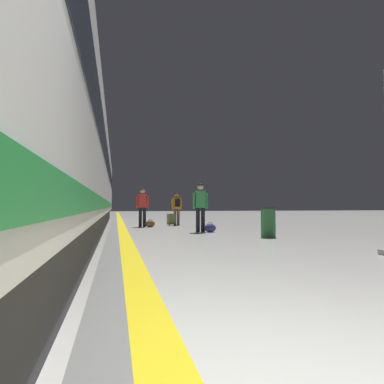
{
  "coord_description": "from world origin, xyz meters",
  "views": [
    {
      "loc": [
        -1.08,
        -0.92,
        0.94
      ],
      "look_at": [
        0.35,
        5.3,
        1.21
      ],
      "focal_mm": 31.1,
      "sensor_mm": 36.0,
      "label": 1
    }
  ],
  "objects_px": {
    "passenger_mid": "(200,204)",
    "passenger_far": "(142,204)",
    "passenger_near": "(177,206)",
    "high_speed_train": "(40,139)",
    "waste_bin": "(268,222)",
    "suitcase_near": "(171,219)",
    "duffel_bag_mid": "(210,228)",
    "duffel_bag_far": "(150,224)"
  },
  "relations": [
    {
      "from": "passenger_mid",
      "to": "passenger_far",
      "type": "bearing_deg",
      "value": 117.51
    },
    {
      "from": "passenger_mid",
      "to": "passenger_near",
      "type": "bearing_deg",
      "value": 90.72
    },
    {
      "from": "passenger_mid",
      "to": "passenger_far",
      "type": "relative_size",
      "value": 1.01
    },
    {
      "from": "high_speed_train",
      "to": "waste_bin",
      "type": "height_order",
      "value": "high_speed_train"
    },
    {
      "from": "passenger_near",
      "to": "suitcase_near",
      "type": "distance_m",
      "value": 0.78
    },
    {
      "from": "duffel_bag_mid",
      "to": "passenger_mid",
      "type": "bearing_deg",
      "value": 155.36
    },
    {
      "from": "duffel_bag_far",
      "to": "waste_bin",
      "type": "xyz_separation_m",
      "value": [
        3.03,
        -5.49,
        0.3
      ]
    },
    {
      "from": "suitcase_near",
      "to": "waste_bin",
      "type": "xyz_separation_m",
      "value": [
        1.92,
        -6.4,
        0.15
      ]
    },
    {
      "from": "high_speed_train",
      "to": "duffel_bag_far",
      "type": "bearing_deg",
      "value": 63.66
    },
    {
      "from": "high_speed_train",
      "to": "waste_bin",
      "type": "bearing_deg",
      "value": 9.55
    },
    {
      "from": "high_speed_train",
      "to": "passenger_near",
      "type": "xyz_separation_m",
      "value": [
        4.67,
        7.77,
        -1.56
      ]
    },
    {
      "from": "high_speed_train",
      "to": "passenger_near",
      "type": "relative_size",
      "value": 22.75
    },
    {
      "from": "duffel_bag_mid",
      "to": "duffel_bag_far",
      "type": "relative_size",
      "value": 1.0
    },
    {
      "from": "passenger_near",
      "to": "duffel_bag_far",
      "type": "bearing_deg",
      "value": -139.3
    },
    {
      "from": "high_speed_train",
      "to": "duffel_bag_mid",
      "type": "distance_m",
      "value": 6.42
    },
    {
      "from": "suitcase_near",
      "to": "passenger_far",
      "type": "distance_m",
      "value": 1.72
    },
    {
      "from": "waste_bin",
      "to": "passenger_far",
      "type": "bearing_deg",
      "value": 120.18
    },
    {
      "from": "passenger_near",
      "to": "passenger_far",
      "type": "relative_size",
      "value": 0.91
    },
    {
      "from": "duffel_bag_far",
      "to": "waste_bin",
      "type": "height_order",
      "value": "waste_bin"
    },
    {
      "from": "suitcase_near",
      "to": "duffel_bag_far",
      "type": "xyz_separation_m",
      "value": [
        -1.11,
        -0.91,
        -0.16
      ]
    },
    {
      "from": "passenger_near",
      "to": "passenger_mid",
      "type": "bearing_deg",
      "value": -89.28
    },
    {
      "from": "duffel_bag_far",
      "to": "waste_bin",
      "type": "relative_size",
      "value": 0.48
    },
    {
      "from": "waste_bin",
      "to": "suitcase_near",
      "type": "bearing_deg",
      "value": 106.68
    },
    {
      "from": "high_speed_train",
      "to": "passenger_far",
      "type": "distance_m",
      "value": 7.55
    },
    {
      "from": "high_speed_train",
      "to": "passenger_near",
      "type": "bearing_deg",
      "value": 59.0
    },
    {
      "from": "passenger_mid",
      "to": "passenger_far",
      "type": "distance_m",
      "value": 3.91
    },
    {
      "from": "suitcase_near",
      "to": "duffel_bag_far",
      "type": "height_order",
      "value": "suitcase_near"
    },
    {
      "from": "suitcase_near",
      "to": "passenger_far",
      "type": "height_order",
      "value": "passenger_far"
    },
    {
      "from": "duffel_bag_mid",
      "to": "passenger_far",
      "type": "height_order",
      "value": "passenger_far"
    },
    {
      "from": "high_speed_train",
      "to": "passenger_near",
      "type": "distance_m",
      "value": 9.2
    },
    {
      "from": "passenger_far",
      "to": "waste_bin",
      "type": "height_order",
      "value": "passenger_far"
    },
    {
      "from": "high_speed_train",
      "to": "passenger_far",
      "type": "height_order",
      "value": "high_speed_train"
    },
    {
      "from": "waste_bin",
      "to": "passenger_mid",
      "type": "bearing_deg",
      "value": 123.97
    },
    {
      "from": "high_speed_train",
      "to": "passenger_far",
      "type": "xyz_separation_m",
      "value": [
        2.92,
        6.81,
        -1.49
      ]
    },
    {
      "from": "suitcase_near",
      "to": "duffel_bag_mid",
      "type": "xyz_separation_m",
      "value": [
        0.7,
        -4.26,
        -0.16
      ]
    },
    {
      "from": "passenger_near",
      "to": "suitcase_near",
      "type": "relative_size",
      "value": 2.81
    },
    {
      "from": "high_speed_train",
      "to": "waste_bin",
      "type": "distance_m",
      "value": 6.67
    },
    {
      "from": "suitcase_near",
      "to": "duffel_bag_mid",
      "type": "relative_size",
      "value": 1.29
    },
    {
      "from": "suitcase_near",
      "to": "waste_bin",
      "type": "relative_size",
      "value": 0.62
    },
    {
      "from": "suitcase_near",
      "to": "duffel_bag_mid",
      "type": "distance_m",
      "value": 4.32
    },
    {
      "from": "high_speed_train",
      "to": "duffel_bag_mid",
      "type": "relative_size",
      "value": 82.63
    },
    {
      "from": "passenger_near",
      "to": "passenger_mid",
      "type": "distance_m",
      "value": 4.44
    }
  ]
}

